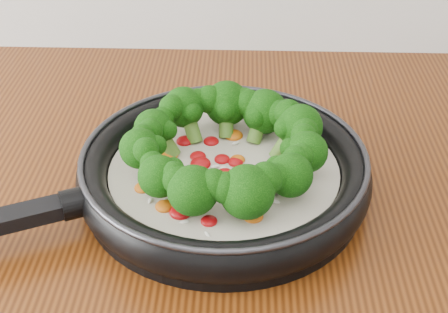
{
  "coord_description": "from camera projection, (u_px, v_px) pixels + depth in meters",
  "views": [
    {
      "loc": [
        -0.03,
        0.53,
        1.34
      ],
      "look_at": [
        -0.05,
        1.1,
        0.95
      ],
      "focal_mm": 50.58,
      "sensor_mm": 36.0,
      "label": 1
    }
  ],
  "objects": [
    {
      "name": "skillet",
      "position": [
        223.0,
        167.0,
        0.71
      ],
      "size": [
        0.54,
        0.44,
        0.1
      ],
      "color": "black",
      "rests_on": "counter"
    }
  ]
}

